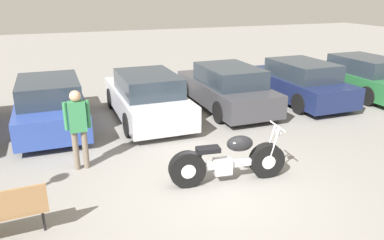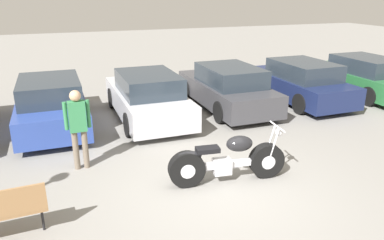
{
  "view_description": "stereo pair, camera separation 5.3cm",
  "coord_description": "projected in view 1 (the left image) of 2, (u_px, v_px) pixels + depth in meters",
  "views": [
    {
      "loc": [
        -2.65,
        -5.53,
        3.53
      ],
      "look_at": [
        0.1,
        1.69,
        0.85
      ],
      "focal_mm": 35.0,
      "sensor_mm": 36.0,
      "label": 1
    },
    {
      "loc": [
        -2.6,
        -5.55,
        3.53
      ],
      "look_at": [
        0.1,
        1.69,
        0.85
      ],
      "focal_mm": 35.0,
      "sensor_mm": 36.0,
      "label": 2
    }
  ],
  "objects": [
    {
      "name": "parked_car_navy",
      "position": [
        298.0,
        82.0,
        12.5
      ],
      "size": [
        1.79,
        4.27,
        1.36
      ],
      "color": "#19234C",
      "rests_on": "ground_plane"
    },
    {
      "name": "person_standing",
      "position": [
        78.0,
        123.0,
        7.52
      ],
      "size": [
        0.52,
        0.23,
        1.68
      ],
      "color": "#726656",
      "rests_on": "ground_plane"
    },
    {
      "name": "ground_plane",
      "position": [
        220.0,
        192.0,
        6.93
      ],
      "size": [
        60.0,
        60.0,
        0.0
      ],
      "primitive_type": "plane",
      "color": "gray"
    },
    {
      "name": "parked_car_blue",
      "position": [
        51.0,
        104.0,
        10.07
      ],
      "size": [
        1.79,
        4.27,
        1.36
      ],
      "color": "#2D479E",
      "rests_on": "ground_plane"
    },
    {
      "name": "motorcycle",
      "position": [
        227.0,
        160.0,
        7.18
      ],
      "size": [
        2.32,
        0.71,
        1.07
      ],
      "color": "black",
      "rests_on": "ground_plane"
    },
    {
      "name": "parked_car_silver",
      "position": [
        147.0,
        97.0,
        10.73
      ],
      "size": [
        1.79,
        4.27,
        1.36
      ],
      "color": "#BCBCC1",
      "rests_on": "ground_plane"
    },
    {
      "name": "parked_car_green",
      "position": [
        360.0,
        76.0,
        13.32
      ],
      "size": [
        1.79,
        4.27,
        1.36
      ],
      "color": "#286B38",
      "rests_on": "ground_plane"
    },
    {
      "name": "parked_car_dark_grey",
      "position": [
        226.0,
        88.0,
        11.72
      ],
      "size": [
        1.79,
        4.27,
        1.36
      ],
      "color": "#3D3D42",
      "rests_on": "ground_plane"
    }
  ]
}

